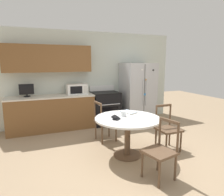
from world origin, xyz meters
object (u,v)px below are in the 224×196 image
object	(u,v)px
wallet	(116,118)
dining_chair_right	(168,129)
dining_chair_far	(104,122)
candle_glass	(124,114)
refrigerator	(137,92)
countertop_tv	(27,90)
dining_chair_near	(161,151)
microwave	(77,89)
oven_range	(105,108)

from	to	relation	value
wallet	dining_chair_right	bearing A→B (deg)	-1.11
dining_chair_far	candle_glass	size ratio (longest dim) A/B	9.55
refrigerator	countertop_tv	distance (m)	3.04
dining_chair_near	microwave	bearing A→B (deg)	-0.84
dining_chair_right	microwave	bearing A→B (deg)	-58.35
countertop_tv	dining_chair_right	world-z (taller)	countertop_tv
dining_chair_near	dining_chair_right	size ratio (longest dim) A/B	1.00
dining_chair_near	candle_glass	xyz separation A→B (m)	(-0.16, 0.98, 0.35)
microwave	dining_chair_near	world-z (taller)	microwave
countertop_tv	oven_range	bearing A→B (deg)	-2.98
refrigerator	dining_chair_near	distance (m)	3.10
dining_chair_right	candle_glass	size ratio (longest dim) A/B	9.55
dining_chair_right	dining_chair_far	bearing A→B (deg)	-42.19
microwave	dining_chair_far	distance (m)	1.44
refrigerator	dining_chair_far	bearing A→B (deg)	-142.14
candle_glass	wallet	distance (m)	0.26
wallet	candle_glass	bearing A→B (deg)	33.53
microwave	countertop_tv	xyz separation A→B (m)	(-1.25, 0.03, 0.03)
oven_range	candle_glass	bearing A→B (deg)	-99.57
oven_range	dining_chair_right	xyz separation A→B (m)	(0.57, -2.11, -0.03)
dining_chair_near	candle_glass	size ratio (longest dim) A/B	9.55
dining_chair_right	wallet	bearing A→B (deg)	-1.46
oven_range	dining_chair_near	bearing A→B (deg)	-93.30
microwave	wallet	bearing A→B (deg)	-83.58
countertop_tv	wallet	bearing A→B (deg)	-55.78
oven_range	countertop_tv	size ratio (longest dim) A/B	3.13
candle_glass	wallet	size ratio (longest dim) A/B	0.54
dining_chair_near	wallet	bearing A→B (deg)	11.93
countertop_tv	microwave	bearing A→B (deg)	-1.60
oven_range	microwave	distance (m)	0.98
microwave	candle_glass	xyz separation A→B (m)	(0.46, -2.01, -0.26)
countertop_tv	dining_chair_far	size ratio (longest dim) A/B	0.38
refrigerator	dining_chair_far	xyz separation A→B (m)	(-1.44, -1.12, -0.43)
countertop_tv	candle_glass	size ratio (longest dim) A/B	3.65
dining_chair_far	candle_glass	xyz separation A→B (m)	(0.12, -0.74, 0.35)
refrigerator	candle_glass	distance (m)	2.29
oven_range	microwave	xyz separation A→B (m)	(-0.79, 0.07, 0.57)
dining_chair_near	wallet	world-z (taller)	dining_chair_near
refrigerator	dining_chair_far	world-z (taller)	refrigerator
refrigerator	countertop_tv	bearing A→B (deg)	176.62
oven_range	wallet	size ratio (longest dim) A/B	6.21
oven_range	microwave	bearing A→B (deg)	174.83
dining_chair_right	candle_glass	bearing A→B (deg)	-10.94
countertop_tv	candle_glass	world-z (taller)	countertop_tv
dining_chair_near	dining_chair_right	xyz separation A→B (m)	(0.74, 0.81, 0.00)
countertop_tv	dining_chair_right	xyz separation A→B (m)	(2.61, -2.21, -0.63)
oven_range	microwave	world-z (taller)	microwave
microwave	candle_glass	distance (m)	2.08
oven_range	countertop_tv	distance (m)	2.13
dining_chair_far	countertop_tv	bearing A→B (deg)	-135.50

